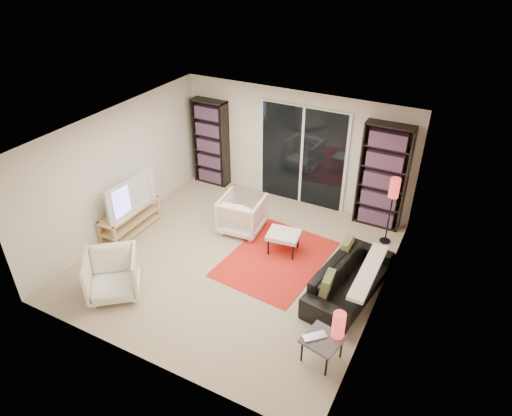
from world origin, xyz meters
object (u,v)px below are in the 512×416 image
at_px(sofa, 350,280).
at_px(side_table, 323,341).
at_px(armchair_back, 242,214).
at_px(bookshelf_left, 211,143).
at_px(bookshelf_right, 383,177).
at_px(armchair_front, 112,275).
at_px(tv_stand, 130,219).
at_px(ottoman, 284,236).
at_px(floor_lamp, 393,195).

height_order(sofa, side_table, sofa).
xyz_separation_m(armchair_back, side_table, (2.49, -2.26, -0.01)).
relative_size(bookshelf_left, side_table, 3.41).
bearing_deg(side_table, bookshelf_right, 93.48).
height_order(sofa, armchair_front, armchair_front).
distance_m(bookshelf_left, side_table, 5.54).
relative_size(tv_stand, sofa, 0.69).
xyz_separation_m(bookshelf_left, ottoman, (2.59, -1.70, -0.63)).
distance_m(bookshelf_right, tv_stand, 4.91).
bearing_deg(ottoman, floor_lamp, 36.32).
distance_m(bookshelf_right, ottoman, 2.23).
distance_m(sofa, floor_lamp, 1.87).
xyz_separation_m(side_table, floor_lamp, (0.10, 3.16, 0.67)).
relative_size(sofa, side_table, 3.38).
height_order(ottoman, side_table, same).
bearing_deg(floor_lamp, bookshelf_right, 121.21).
height_order(tv_stand, armchair_back, armchair_back).
height_order(sofa, ottoman, sofa).
relative_size(sofa, ottoman, 3.06).
bearing_deg(bookshelf_right, armchair_front, -128.92).
xyz_separation_m(sofa, floor_lamp, (0.18, 1.71, 0.74)).
xyz_separation_m(tv_stand, armchair_front, (0.95, -1.51, 0.11)).
distance_m(bookshelf_right, armchair_back, 2.77).
bearing_deg(armchair_front, tv_stand, 83.35).
xyz_separation_m(bookshelf_right, armchair_back, (-2.26, -1.44, -0.68)).
height_order(bookshelf_right, tv_stand, bookshelf_right).
xyz_separation_m(armchair_back, ottoman, (1.00, -0.27, -0.02)).
relative_size(armchair_back, armchair_front, 0.99).
bearing_deg(ottoman, bookshelf_right, 53.47).
bearing_deg(armchair_back, bookshelf_left, -48.24).
xyz_separation_m(sofa, armchair_back, (-2.41, 0.81, 0.08)).
xyz_separation_m(bookshelf_left, tv_stand, (-0.31, -2.47, -0.71)).
bearing_deg(bookshelf_right, tv_stand, -149.33).
relative_size(bookshelf_left, armchair_front, 2.39).
bearing_deg(bookshelf_right, side_table, -86.52).
bearing_deg(armchair_front, bookshelf_left, 60.16).
bearing_deg(tv_stand, armchair_back, 28.51).
distance_m(tv_stand, side_table, 4.56).
bearing_deg(side_table, bookshelf_left, 137.77).
bearing_deg(floor_lamp, armchair_back, -160.82).
distance_m(sofa, armchair_front, 3.78).
distance_m(tv_stand, floor_lamp, 4.95).
height_order(sofa, armchair_back, armchair_back).
relative_size(bookshelf_right, armchair_back, 2.61).
bearing_deg(bookshelf_left, sofa, -29.29).
distance_m(bookshelf_right, armchair_front, 5.16).
bearing_deg(armchair_front, sofa, -11.69).
bearing_deg(side_table, armchair_front, -175.38).
xyz_separation_m(bookshelf_left, floor_lamp, (4.18, -0.54, 0.05)).
relative_size(tv_stand, ottoman, 2.11).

